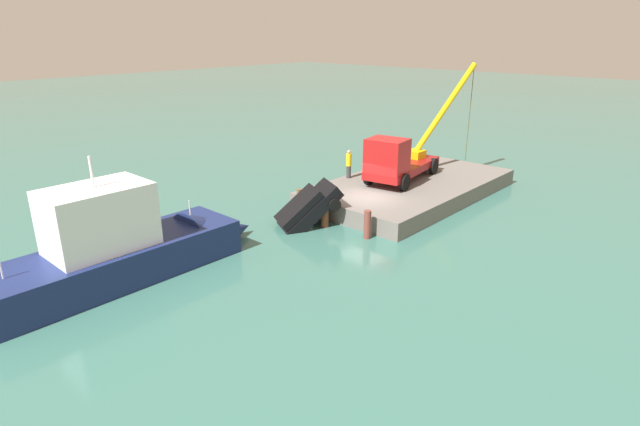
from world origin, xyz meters
The scene contains 9 objects.
ground centered at (0.00, 0.00, 0.00)m, with size 200.00×200.00×0.00m, color #386B60.
dock centered at (-4.44, 0.00, 0.48)m, with size 13.50×7.34×0.96m, color slate.
crane_truck centered at (-3.72, -0.43, 2.40)m, with size 10.36×3.35×6.66m.
dock_worker centered at (-2.37, -3.19, 1.86)m, with size 0.34×0.34×1.76m.
salvaged_car centered at (3.79, -1.34, 0.61)m, with size 4.42×3.58×3.47m.
moored_yacht centered at (11.87, -2.69, 0.81)m, with size 12.07×3.18×6.43m.
piling_near centered at (2.91, -2.29, 0.80)m, with size 0.31×0.31×1.61m, color brown.
piling_mid centered at (3.05, -0.35, 0.70)m, with size 0.40×0.40×1.39m, color brown.
piling_far centered at (2.83, 2.23, 0.72)m, with size 0.35×0.35×1.43m, color brown.
Camera 1 is at (21.78, 16.24, 9.68)m, focal length 28.97 mm.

